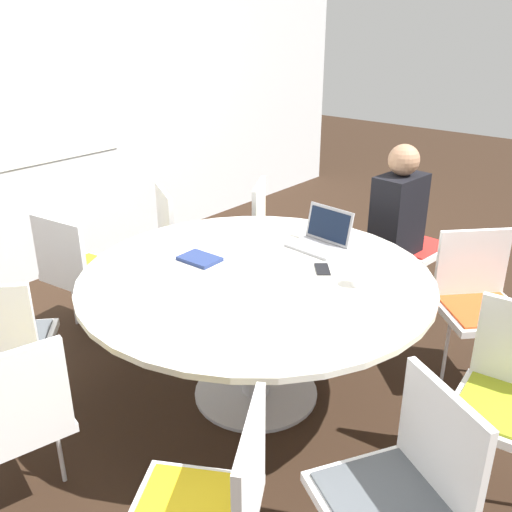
{
  "coord_description": "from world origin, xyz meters",
  "views": [
    {
      "loc": [
        -2.01,
        -1.67,
        1.95
      ],
      "look_at": [
        0.0,
        0.0,
        0.83
      ],
      "focal_mm": 40.0,
      "sensor_mm": 36.0,
      "label": 1
    }
  ],
  "objects_px": {
    "chair_5": "(9,415)",
    "chair_2": "(184,235)",
    "chair_4": "(0,339)",
    "chair_0": "(405,235)",
    "handbag": "(133,277)",
    "chair_3": "(79,266)",
    "laptop": "(322,237)",
    "spiral_notebook": "(200,259)",
    "chair_9": "(479,296)",
    "person_0": "(400,220)",
    "coffee_cup": "(360,276)",
    "chair_1": "(276,230)",
    "chair_7": "(404,484)",
    "cell_phone": "(322,269)",
    "chair_6": "(211,506)"
  },
  "relations": [
    {
      "from": "chair_5",
      "to": "chair_2",
      "type": "bearing_deg",
      "value": 40.17
    },
    {
      "from": "coffee_cup",
      "to": "handbag",
      "type": "xyz_separation_m",
      "value": [
        0.12,
        1.94,
        -0.64
      ]
    },
    {
      "from": "handbag",
      "to": "chair_2",
      "type": "bearing_deg",
      "value": -57.38
    },
    {
      "from": "chair_0",
      "to": "handbag",
      "type": "bearing_deg",
      "value": -46.49
    },
    {
      "from": "chair_1",
      "to": "coffee_cup",
      "type": "relative_size",
      "value": 8.52
    },
    {
      "from": "chair_2",
      "to": "chair_7",
      "type": "height_order",
      "value": "same"
    },
    {
      "from": "chair_0",
      "to": "chair_9",
      "type": "xyz_separation_m",
      "value": [
        -0.6,
        -0.74,
        0.0
      ]
    },
    {
      "from": "chair_2",
      "to": "spiral_notebook",
      "type": "xyz_separation_m",
      "value": [
        -0.62,
        -0.79,
        0.24
      ]
    },
    {
      "from": "coffee_cup",
      "to": "spiral_notebook",
      "type": "bearing_deg",
      "value": 109.18
    },
    {
      "from": "person_0",
      "to": "chair_1",
      "type": "bearing_deg",
      "value": -67.46
    },
    {
      "from": "chair_9",
      "to": "coffee_cup",
      "type": "distance_m",
      "value": 0.86
    },
    {
      "from": "chair_4",
      "to": "coffee_cup",
      "type": "xyz_separation_m",
      "value": [
        1.2,
        -1.27,
        0.28
      ]
    },
    {
      "from": "laptop",
      "to": "spiral_notebook",
      "type": "height_order",
      "value": "laptop"
    },
    {
      "from": "person_0",
      "to": "laptop",
      "type": "distance_m",
      "value": 0.8
    },
    {
      "from": "chair_2",
      "to": "chair_5",
      "type": "distance_m",
      "value": 2.01
    },
    {
      "from": "spiral_notebook",
      "to": "cell_phone",
      "type": "bearing_deg",
      "value": -60.74
    },
    {
      "from": "chair_4",
      "to": "chair_7",
      "type": "bearing_deg",
      "value": -35.9
    },
    {
      "from": "chair_5",
      "to": "laptop",
      "type": "height_order",
      "value": "laptop"
    },
    {
      "from": "chair_2",
      "to": "chair_3",
      "type": "distance_m",
      "value": 0.8
    },
    {
      "from": "chair_9",
      "to": "chair_5",
      "type": "bearing_deg",
      "value": 17.99
    },
    {
      "from": "chair_6",
      "to": "chair_5",
      "type": "bearing_deg",
      "value": 71.16
    },
    {
      "from": "chair_5",
      "to": "chair_9",
      "type": "relative_size",
      "value": 1.0
    },
    {
      "from": "chair_1",
      "to": "chair_9",
      "type": "distance_m",
      "value": 1.51
    },
    {
      "from": "chair_4",
      "to": "cell_phone",
      "type": "distance_m",
      "value": 1.62
    },
    {
      "from": "chair_3",
      "to": "spiral_notebook",
      "type": "distance_m",
      "value": 0.95
    },
    {
      "from": "chair_0",
      "to": "spiral_notebook",
      "type": "bearing_deg",
      "value": -9.13
    },
    {
      "from": "chair_4",
      "to": "chair_0",
      "type": "bearing_deg",
      "value": 23.2
    },
    {
      "from": "chair_3",
      "to": "chair_7",
      "type": "distance_m",
      "value": 2.39
    },
    {
      "from": "laptop",
      "to": "spiral_notebook",
      "type": "xyz_separation_m",
      "value": [
        -0.58,
        0.39,
        -0.04
      ]
    },
    {
      "from": "chair_7",
      "to": "chair_9",
      "type": "height_order",
      "value": "same"
    },
    {
      "from": "coffee_cup",
      "to": "cell_phone",
      "type": "height_order",
      "value": "coffee_cup"
    },
    {
      "from": "chair_1",
      "to": "chair_7",
      "type": "relative_size",
      "value": 1.0
    },
    {
      "from": "chair_6",
      "to": "laptop",
      "type": "distance_m",
      "value": 1.73
    },
    {
      "from": "chair_2",
      "to": "laptop",
      "type": "height_order",
      "value": "laptop"
    },
    {
      "from": "chair_0",
      "to": "coffee_cup",
      "type": "bearing_deg",
      "value": 21.68
    },
    {
      "from": "chair_4",
      "to": "chair_7",
      "type": "xyz_separation_m",
      "value": [
        0.4,
        -1.92,
        0.0
      ]
    },
    {
      "from": "chair_7",
      "to": "cell_phone",
      "type": "height_order",
      "value": "chair_7"
    },
    {
      "from": "chair_5",
      "to": "chair_9",
      "type": "height_order",
      "value": "same"
    },
    {
      "from": "chair_7",
      "to": "handbag",
      "type": "distance_m",
      "value": 2.77
    },
    {
      "from": "chair_6",
      "to": "person_0",
      "type": "bearing_deg",
      "value": -16.99
    },
    {
      "from": "chair_7",
      "to": "chair_6",
      "type": "bearing_deg",
      "value": 78.24
    },
    {
      "from": "person_0",
      "to": "coffee_cup",
      "type": "xyz_separation_m",
      "value": [
        -1.09,
        -0.33,
        0.09
      ]
    },
    {
      "from": "chair_0",
      "to": "laptop",
      "type": "xyz_separation_m",
      "value": [
        -1.04,
        0.03,
        0.29
      ]
    },
    {
      "from": "laptop",
      "to": "chair_9",
      "type": "bearing_deg",
      "value": 34.97
    },
    {
      "from": "handbag",
      "to": "chair_3",
      "type": "bearing_deg",
      "value": -158.29
    },
    {
      "from": "chair_2",
      "to": "coffee_cup",
      "type": "relative_size",
      "value": 8.52
    },
    {
      "from": "chair_4",
      "to": "coffee_cup",
      "type": "bearing_deg",
      "value": -4.33
    },
    {
      "from": "chair_9",
      "to": "handbag",
      "type": "xyz_separation_m",
      "value": [
        -0.62,
        2.29,
        -0.36
      ]
    },
    {
      "from": "chair_0",
      "to": "chair_2",
      "type": "xyz_separation_m",
      "value": [
        -1.0,
        1.21,
        0.0
      ]
    },
    {
      "from": "chair_1",
      "to": "person_0",
      "type": "xyz_separation_m",
      "value": [
        0.26,
        -0.83,
        0.2
      ]
    }
  ]
}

